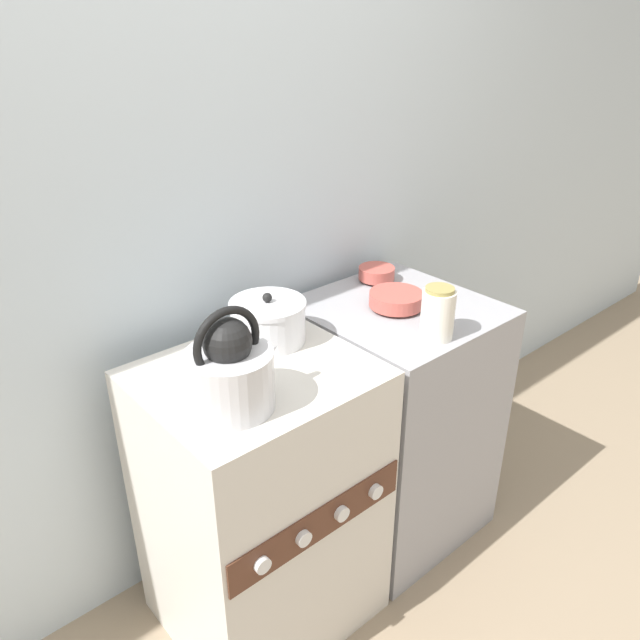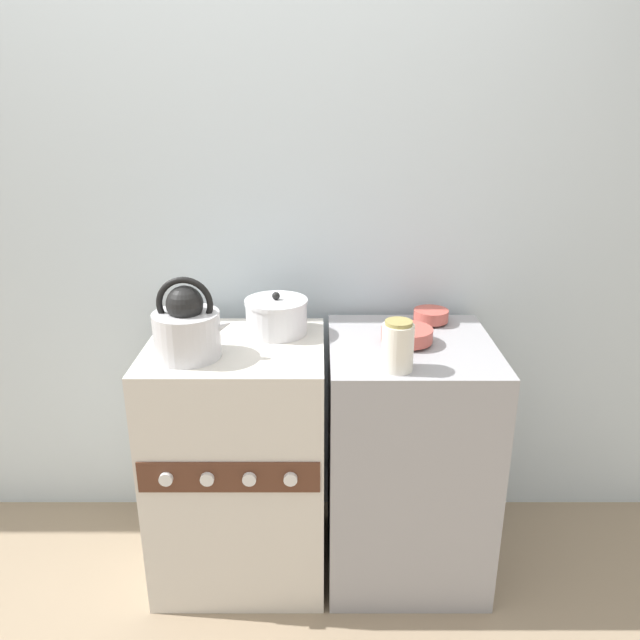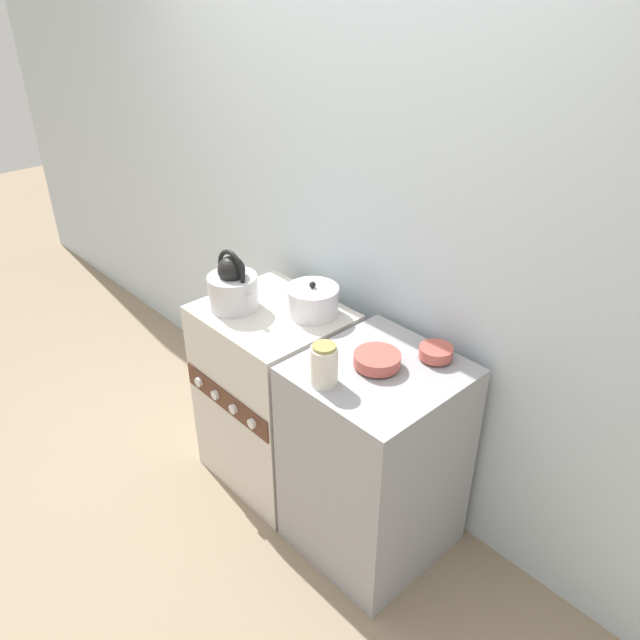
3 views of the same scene
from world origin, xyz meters
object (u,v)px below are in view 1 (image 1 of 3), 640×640
enamel_bowl (396,299)px  small_ceramic_bowl (377,273)px  stove (262,501)px  cooking_pot (268,321)px  kettle (230,371)px  storage_jar (438,313)px

enamel_bowl → small_ceramic_bowl: (0.12, 0.20, -0.00)m
stove → cooking_pot: (0.14, 0.12, 0.51)m
small_ceramic_bowl → stove: bearing=-161.7°
enamel_bowl → small_ceramic_bowl: 0.23m
stove → kettle: size_ratio=3.36×
stove → cooking_pot: bearing=40.9°
small_ceramic_bowl → storage_jar: size_ratio=0.80×
kettle → cooking_pot: 0.35m
kettle → stove: bearing=35.3°
kettle → enamel_bowl: kettle is taller
storage_jar → enamel_bowl: bearing=74.7°
cooking_pot → enamel_bowl: 0.46m
kettle → small_ceramic_bowl: bearing=21.4°
kettle → storage_jar: (0.66, -0.09, -0.03)m
cooking_pot → storage_jar: (0.39, -0.30, 0.01)m
small_ceramic_bowl → storage_jar: bearing=-112.8°
cooking_pot → storage_jar: size_ratio=1.38×
stove → kettle: 0.58m
cooking_pot → enamel_bowl: cooking_pot is taller
enamel_bowl → storage_jar: bearing=-105.3°
cooking_pot → enamel_bowl: (0.45, -0.09, -0.04)m
cooking_pot → storage_jar: bearing=-37.5°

